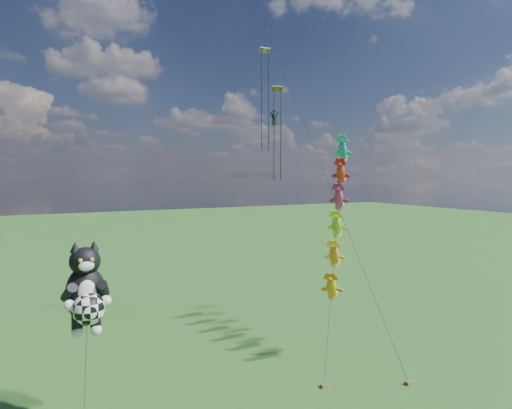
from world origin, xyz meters
name	(u,v)px	position (x,y,z in m)	size (l,w,h in m)	color
cat_kite_rig	(86,291)	(-1.95, 6.78, 7.38)	(2.47, 4.17, 10.15)	brown
fish_windsock_rig	(338,212)	(18.04, 10.13, 10.68)	(11.07, 11.67, 19.04)	brown
parafoil_rig	(277,114)	(15.56, 16.00, 19.40)	(2.64, 17.41, 28.00)	brown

